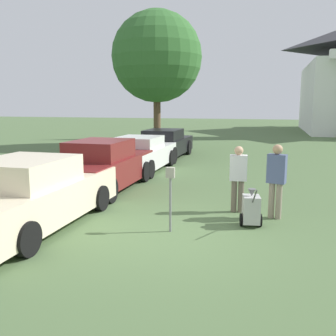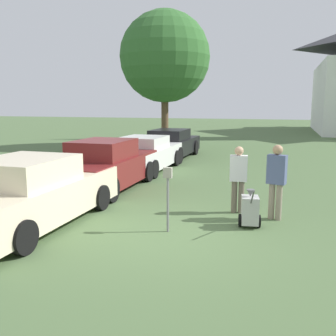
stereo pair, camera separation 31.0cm
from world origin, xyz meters
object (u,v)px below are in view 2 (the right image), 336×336
parked_car_black (171,145)px  equipment_cart (250,210)px  parked_car_maroon (106,167)px  person_worker (238,176)px  parking_meter (168,187)px  person_supervisor (276,177)px  parked_car_cream (30,194)px  parked_car_white (145,154)px

parked_car_black → equipment_cart: bearing=-63.9°
parked_car_maroon → person_worker: (4.29, -1.40, 0.21)m
parked_car_black → parking_meter: (3.05, -10.39, 0.28)m
parked_car_black → person_supervisor: person_supervisor is taller
parked_car_black → parking_meter: bearing=-73.6°
parked_car_black → equipment_cart: size_ratio=5.18×
parked_car_maroon → parked_car_black: (-0.00, 7.14, -0.05)m
parked_car_cream → parked_car_maroon: (0.00, 3.71, 0.02)m
equipment_cart → parked_car_white: bearing=118.8°
person_supervisor → parking_meter: bearing=50.9°
parked_car_black → parking_meter: size_ratio=3.76×
parked_car_maroon → person_worker: 4.52m
parking_meter → person_supervisor: (2.14, 1.55, 0.04)m
parked_car_maroon → parked_car_white: size_ratio=1.00×
parked_car_maroon → parked_car_black: size_ratio=0.90×
parked_car_maroon → parked_car_white: 3.50m
parked_car_maroon → equipment_cart: parked_car_maroon is taller
parked_car_maroon → parking_meter: parked_car_maroon is taller
parked_car_cream → person_worker: 4.88m
parked_car_maroon → parking_meter: size_ratio=3.40×
parked_car_white → person_worker: 6.52m
parking_meter → equipment_cart: size_ratio=1.38×
parked_car_cream → parking_meter: bearing=8.5°
parked_car_white → parked_car_black: 3.64m
parked_car_black → equipment_cart: (4.68, -9.58, -0.29)m
person_worker → person_supervisor: (0.90, -0.30, 0.06)m
person_worker → parked_car_cream: bearing=22.5°
parked_car_maroon → person_worker: bearing=-18.0°
parked_car_black → person_worker: bearing=-63.3°
parked_car_black → parking_meter: 10.83m
parked_car_black → person_worker: (4.29, -8.54, 0.26)m
person_worker → parking_meter: bearing=50.4°
equipment_cart → person_worker: bearing=101.0°
parking_meter → person_supervisor: bearing=35.9°
parked_car_cream → parked_car_white: 7.21m
parked_car_white → equipment_cart: (4.68, -5.94, -0.27)m
parking_meter → person_worker: person_worker is taller
parked_car_maroon → parked_car_white: parked_car_maroon is taller
parked_car_maroon → person_supervisor: 5.47m
person_worker → parked_car_white: bearing=-54.5°
parked_car_cream → parked_car_black: 10.84m
person_supervisor → equipment_cart: 1.09m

